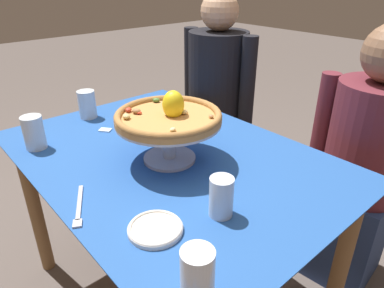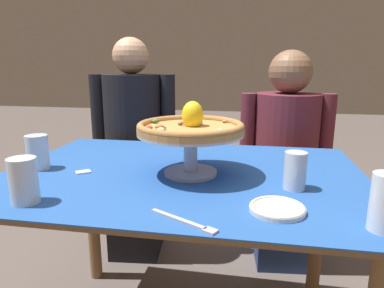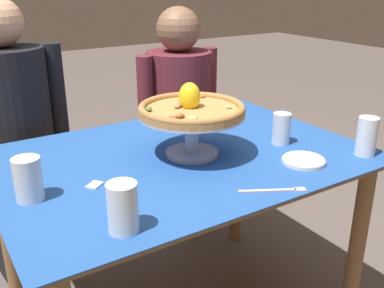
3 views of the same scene
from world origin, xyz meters
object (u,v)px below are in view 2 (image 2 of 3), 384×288
object	(u,v)px
pizza_stand	(191,146)
sugar_packet	(83,172)
water_glass_side_left	(38,154)
dinner_fork	(186,222)
pizza	(191,126)
water_glass_front_left	(24,183)
diner_left	(135,155)
diner_right	(284,164)
side_plate	(277,208)
water_glass_side_right	(295,173)

from	to	relation	value
pizza_stand	sugar_packet	world-z (taller)	pizza_stand
water_glass_side_left	sugar_packet	size ratio (longest dim) A/B	2.50
water_glass_side_left	dinner_fork	world-z (taller)	water_glass_side_left
pizza	sugar_packet	bearing A→B (deg)	-172.02
water_glass_front_left	diner_left	xyz separation A→B (m)	(-0.05, 1.02, -0.19)
sugar_packet	diner_right	size ratio (longest dim) A/B	0.04
pizza	sugar_packet	world-z (taller)	pizza
side_plate	diner_right	xyz separation A→B (m)	(0.11, 1.00, -0.17)
pizza	water_glass_side_left	size ratio (longest dim) A/B	2.90
dinner_fork	diner_left	world-z (taller)	diner_left
water_glass_side_right	diner_right	bearing A→B (deg)	86.43
dinner_fork	sugar_packet	bearing A→B (deg)	143.69
pizza	water_glass_front_left	bearing A→B (deg)	-141.05
pizza_stand	diner_left	size ratio (longest dim) A/B	0.29
diner_right	sugar_packet	bearing A→B (deg)	-134.07
water_glass_front_left	water_glass_side_right	bearing A→B (deg)	17.99
pizza	diner_left	xyz separation A→B (m)	(-0.46, 0.69, -0.31)
dinner_fork	diner_left	size ratio (longest dim) A/B	0.15
pizza	dinner_fork	xyz separation A→B (m)	(0.06, -0.37, -0.17)
water_glass_front_left	dinner_fork	distance (m)	0.47
side_plate	diner_left	bearing A→B (deg)	127.58
side_plate	sugar_packet	world-z (taller)	side_plate
water_glass_side_right	sugar_packet	world-z (taller)	water_glass_side_right
water_glass_side_right	side_plate	distance (m)	0.19
side_plate	diner_right	distance (m)	1.02
pizza_stand	water_glass_front_left	size ratio (longest dim) A/B	2.83
water_glass_front_left	sugar_packet	world-z (taller)	water_glass_front_left
pizza	dinner_fork	bearing A→B (deg)	-81.26
dinner_fork	diner_right	world-z (taller)	diner_right
water_glass_side_left	pizza_stand	bearing A→B (deg)	3.73
pizza	diner_right	world-z (taller)	diner_right
pizza_stand	pizza	world-z (taller)	pizza
water_glass_side_left	diner_right	world-z (taller)	diner_right
pizza_stand	side_plate	bearing A→B (deg)	-43.36
water_glass_side_right	diner_right	distance (m)	0.85
sugar_packet	side_plate	bearing A→B (deg)	-17.83
side_plate	water_glass_side_left	bearing A→B (deg)	164.90
pizza	diner_left	world-z (taller)	diner_left
side_plate	sugar_packet	xyz separation A→B (m)	(-0.65, 0.21, -0.01)
pizza_stand	water_glass_front_left	world-z (taller)	pizza_stand
sugar_packet	dinner_fork	bearing A→B (deg)	-36.31
pizza_stand	side_plate	size ratio (longest dim) A/B	2.50
sugar_packet	water_glass_front_left	bearing A→B (deg)	-95.74
water_glass_side_left	dinner_fork	size ratio (longest dim) A/B	0.68
water_glass_side_right	water_glass_front_left	world-z (taller)	water_glass_front_left
water_glass_front_left	side_plate	world-z (taller)	water_glass_front_left
pizza	water_glass_front_left	size ratio (longest dim) A/B	2.83
water_glass_side_left	diner_left	world-z (taller)	diner_left
water_glass_side_left	diner_right	xyz separation A→B (m)	(0.95, 0.78, -0.22)
diner_left	side_plate	bearing A→B (deg)	-52.42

